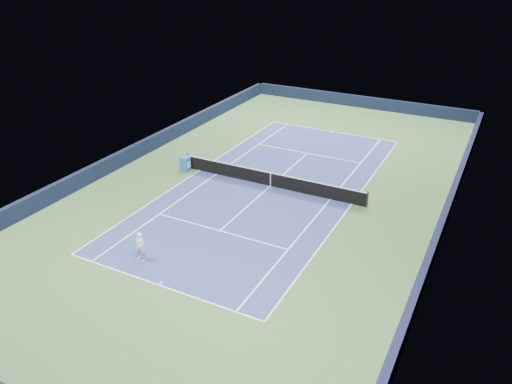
% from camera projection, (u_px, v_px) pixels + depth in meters
% --- Properties ---
extents(ground, '(40.00, 40.00, 0.00)m').
position_uv_depth(ground, '(270.00, 186.00, 32.51)').
color(ground, '#33512C').
rests_on(ground, ground).
extents(wall_far, '(22.00, 0.35, 1.10)m').
position_uv_depth(wall_far, '(360.00, 102.00, 48.03)').
color(wall_far, black).
rests_on(wall_far, ground).
extents(wall_right, '(0.35, 40.00, 1.10)m').
position_uv_depth(wall_right, '(445.00, 216.00, 27.81)').
color(wall_right, black).
rests_on(wall_right, ground).
extents(wall_left, '(0.35, 40.00, 1.10)m').
position_uv_depth(wall_left, '(139.00, 150.00, 36.72)').
color(wall_left, '#101832').
rests_on(wall_left, ground).
extents(court_surface, '(10.97, 23.77, 0.01)m').
position_uv_depth(court_surface, '(270.00, 186.00, 32.51)').
color(court_surface, navy).
rests_on(court_surface, ground).
extents(baseline_far, '(10.97, 0.08, 0.00)m').
position_uv_depth(baseline_far, '(332.00, 131.00, 41.96)').
color(baseline_far, white).
rests_on(baseline_far, ground).
extents(baseline_near, '(10.97, 0.08, 0.00)m').
position_uv_depth(baseline_near, '(158.00, 285.00, 23.06)').
color(baseline_near, white).
rests_on(baseline_near, ground).
extents(sideline_doubles_right, '(0.08, 23.77, 0.00)m').
position_uv_depth(sideline_doubles_right, '(352.00, 204.00, 30.25)').
color(sideline_doubles_right, white).
rests_on(sideline_doubles_right, ground).
extents(sideline_doubles_left, '(0.08, 23.77, 0.00)m').
position_uv_depth(sideline_doubles_left, '(200.00, 170.00, 34.77)').
color(sideline_doubles_left, white).
rests_on(sideline_doubles_left, ground).
extents(sideline_singles_right, '(0.08, 23.77, 0.00)m').
position_uv_depth(sideline_singles_right, '(330.00, 199.00, 30.81)').
color(sideline_singles_right, white).
rests_on(sideline_singles_right, ground).
extents(sideline_singles_left, '(0.08, 23.77, 0.00)m').
position_uv_depth(sideline_singles_left, '(217.00, 174.00, 34.20)').
color(sideline_singles_left, white).
rests_on(sideline_singles_left, ground).
extents(service_line_far, '(8.23, 0.08, 0.00)m').
position_uv_depth(service_line_far, '(307.00, 153.00, 37.60)').
color(service_line_far, white).
rests_on(service_line_far, ground).
extents(service_line_near, '(8.23, 0.08, 0.00)m').
position_uv_depth(service_line_near, '(220.00, 231.00, 27.42)').
color(service_line_near, white).
rests_on(service_line_near, ground).
extents(center_service_line, '(0.08, 12.80, 0.00)m').
position_uv_depth(center_service_line, '(270.00, 186.00, 32.51)').
color(center_service_line, white).
rests_on(center_service_line, ground).
extents(center_mark_far, '(0.08, 0.30, 0.00)m').
position_uv_depth(center_mark_far, '(331.00, 132.00, 41.84)').
color(center_mark_far, white).
rests_on(center_mark_far, ground).
extents(center_mark_near, '(0.08, 0.30, 0.00)m').
position_uv_depth(center_mark_near, '(160.00, 283.00, 23.18)').
color(center_mark_near, white).
rests_on(center_mark_near, ground).
extents(tennis_net, '(12.90, 0.10, 1.07)m').
position_uv_depth(tennis_net, '(271.00, 179.00, 32.29)').
color(tennis_net, black).
rests_on(tennis_net, ground).
extents(sponsor_cube, '(0.60, 0.54, 0.96)m').
position_uv_depth(sponsor_cube, '(185.00, 164.00, 34.62)').
color(sponsor_cube, '#1E62B5').
rests_on(sponsor_cube, ground).
extents(tennis_player, '(0.73, 1.22, 1.78)m').
position_uv_depth(tennis_player, '(140.00, 247.00, 24.57)').
color(tennis_player, white).
rests_on(tennis_player, ground).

